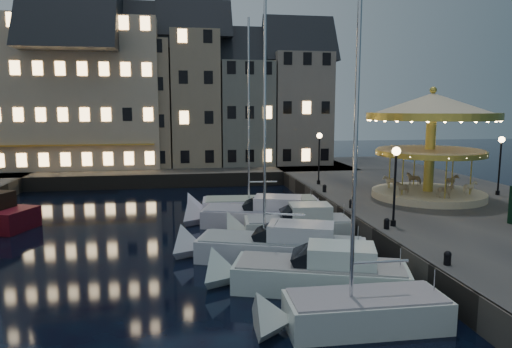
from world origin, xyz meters
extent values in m
plane|color=black|center=(0.00, 0.00, 0.00)|extent=(160.00, 160.00, 0.00)
cube|color=#474442|center=(14.00, 6.00, 0.65)|extent=(16.00, 56.00, 1.30)
cube|color=#474442|center=(-8.00, 28.00, 0.65)|extent=(44.00, 12.00, 1.30)
cube|color=#47423A|center=(6.00, 6.00, 0.65)|extent=(0.15, 44.00, 1.30)
cube|color=#47423A|center=(-6.00, 22.00, 0.65)|extent=(48.00, 0.15, 1.30)
cylinder|color=black|center=(7.20, 1.00, 1.45)|extent=(0.28, 0.28, 0.30)
cylinder|color=black|center=(7.20, 1.00, 3.20)|extent=(0.12, 0.12, 3.80)
sphere|color=#FFD18C|center=(7.20, 1.00, 5.25)|extent=(0.44, 0.44, 0.44)
cylinder|color=black|center=(7.20, 14.50, 1.45)|extent=(0.28, 0.28, 0.30)
cylinder|color=black|center=(7.20, 14.50, 3.20)|extent=(0.12, 0.12, 3.80)
sphere|color=#FFD18C|center=(7.20, 14.50, 5.25)|extent=(0.44, 0.44, 0.44)
cylinder|color=black|center=(18.50, 8.00, 1.45)|extent=(0.28, 0.28, 0.30)
cylinder|color=black|center=(18.50, 8.00, 3.20)|extent=(0.12, 0.12, 3.80)
sphere|color=#FFD18C|center=(18.50, 8.00, 5.25)|extent=(0.44, 0.44, 0.44)
cylinder|color=black|center=(6.60, -5.00, 1.50)|extent=(0.28, 0.28, 0.40)
sphere|color=black|center=(6.60, -5.00, 1.72)|extent=(0.30, 0.30, 0.30)
cylinder|color=black|center=(6.60, 0.50, 1.50)|extent=(0.28, 0.28, 0.40)
sphere|color=black|center=(6.60, 0.50, 1.72)|extent=(0.30, 0.30, 0.30)
cylinder|color=black|center=(6.60, 5.50, 1.50)|extent=(0.28, 0.28, 0.40)
sphere|color=black|center=(6.60, 5.50, 1.72)|extent=(0.30, 0.30, 0.30)
cylinder|color=black|center=(6.60, 11.00, 1.50)|extent=(0.28, 0.28, 0.40)
sphere|color=black|center=(6.60, 11.00, 1.72)|extent=(0.30, 0.30, 0.30)
cube|color=slate|center=(-19.50, 30.00, 6.80)|extent=(5.00, 8.00, 11.00)
cube|color=tan|center=(-14.05, 30.00, 7.30)|extent=(5.60, 8.00, 12.00)
cube|color=tan|center=(-8.00, 30.00, 7.80)|extent=(6.20, 8.00, 13.00)
cube|color=gray|center=(-2.25, 30.00, 8.30)|extent=(5.00, 8.00, 14.00)
cube|color=slate|center=(3.20, 30.00, 6.80)|extent=(5.60, 8.00, 11.00)
cube|color=gray|center=(9.25, 30.00, 7.30)|extent=(6.20, 8.00, 12.00)
cube|color=beige|center=(-14.00, 30.00, 8.80)|extent=(16.00, 9.00, 15.00)
cube|color=silver|center=(2.41, -6.99, 0.45)|extent=(5.49, 2.17, 1.30)
cube|color=gray|center=(2.41, -6.99, 1.12)|extent=(5.21, 2.00, 0.10)
cylinder|color=silver|center=(1.87, -6.98, 5.88)|extent=(0.14, 0.14, 9.56)
cube|color=silver|center=(1.81, -3.62, 0.45)|extent=(7.42, 4.41, 1.30)
cube|color=gray|center=(1.81, -3.62, 1.12)|extent=(7.02, 4.13, 0.10)
cube|color=silver|center=(2.61, -3.88, 1.55)|extent=(3.09, 2.50, 0.80)
cube|color=black|center=(1.27, -3.45, 1.45)|extent=(1.64, 1.93, 0.94)
cube|color=silver|center=(0.97, 0.09, 0.45)|extent=(8.46, 4.99, 1.30)
cube|color=gray|center=(0.97, 0.09, 1.12)|extent=(8.01, 4.68, 0.10)
cube|color=silver|center=(1.89, -0.24, 1.55)|extent=(3.51, 2.73, 0.80)
cube|color=black|center=(0.36, 0.31, 1.45)|extent=(1.82, 2.03, 1.01)
cylinder|color=silver|center=(0.20, 0.36, 6.57)|extent=(0.14, 0.14, 10.94)
cube|color=silver|center=(2.81, 4.08, 0.45)|extent=(6.24, 2.83, 1.30)
cube|color=gray|center=(2.81, 4.08, 1.12)|extent=(5.92, 2.62, 0.10)
cube|color=silver|center=(3.54, 4.01, 1.55)|extent=(2.44, 1.93, 0.80)
cube|color=black|center=(2.33, 4.12, 1.45)|extent=(1.19, 1.71, 0.88)
cube|color=silver|center=(1.30, 6.86, 0.45)|extent=(8.05, 4.60, 1.30)
cube|color=gray|center=(1.30, 6.86, 1.12)|extent=(7.63, 4.30, 0.10)
cube|color=silver|center=(2.18, 6.60, 1.55)|extent=(3.33, 2.65, 0.80)
cube|color=black|center=(0.71, 7.04, 1.45)|extent=(1.72, 2.07, 0.98)
cube|color=white|center=(1.66, 10.26, 0.45)|extent=(8.22, 2.96, 1.30)
cube|color=gray|center=(1.66, 10.26, 1.12)|extent=(7.80, 2.74, 0.10)
cylinder|color=silver|center=(0.86, 10.32, 6.53)|extent=(0.14, 0.14, 10.85)
cylinder|color=beige|center=(12.99, 7.81, 1.54)|extent=(7.52, 7.52, 0.47)
cylinder|color=gold|center=(12.99, 7.81, 4.69)|extent=(0.66, 0.66, 5.83)
cylinder|color=beige|center=(12.99, 7.81, 4.59)|extent=(6.96, 6.96, 0.17)
cylinder|color=gold|center=(12.99, 7.81, 4.42)|extent=(7.22, 7.22, 0.33)
cone|color=beige|center=(12.99, 7.81, 7.69)|extent=(8.65, 8.65, 1.50)
cylinder|color=gold|center=(12.99, 7.81, 6.89)|extent=(8.65, 8.65, 0.47)
sphere|color=gold|center=(12.99, 7.81, 8.63)|extent=(0.47, 0.47, 0.47)
imported|color=beige|center=(15.51, 8.59, 2.24)|extent=(1.57, 1.14, 0.94)
camera|label=1|loc=(-3.59, -20.93, 7.44)|focal=32.00mm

